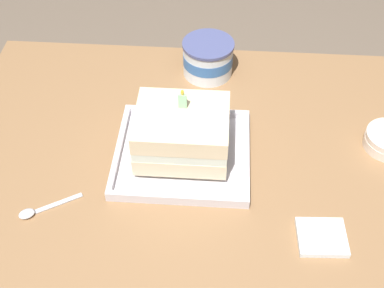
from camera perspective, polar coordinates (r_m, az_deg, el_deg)
dining_table at (r=1.29m, az=0.97°, el=-3.62°), size 1.17×0.79×0.71m
foil_tray at (r=1.20m, az=-1.04°, el=-1.12°), size 0.30×0.28×0.02m
birthday_cake at (r=1.15m, az=-1.08°, el=1.25°), size 0.20×0.17×0.15m
ice_cream_tub at (r=1.40m, az=1.91°, el=9.24°), size 0.13×0.13×0.09m
serving_spoon_near_tray at (r=1.15m, az=-16.65°, el=-6.97°), size 0.12×0.08×0.01m
napkin_pile at (r=1.09m, az=13.82°, el=-9.73°), size 0.10×0.09×0.01m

